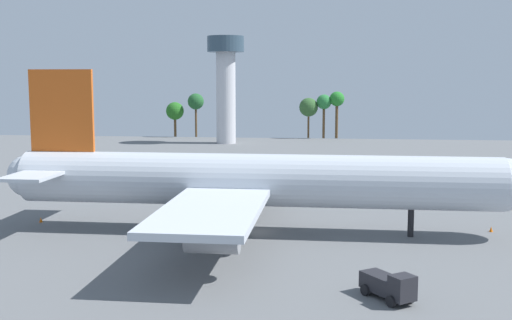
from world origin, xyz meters
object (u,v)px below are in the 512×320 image
safety_cone_nose (491,229)px  safety_cone_tail (41,220)px  cargo_airplane (254,181)px  fuel_truck (389,285)px  control_tower (226,78)px

safety_cone_nose → safety_cone_tail: safety_cone_tail is taller
safety_cone_nose → safety_cone_tail: bearing=-178.5°
cargo_airplane → safety_cone_tail: cargo_airplane is taller
fuel_truck → control_tower: size_ratio=0.17×
fuel_truck → control_tower: control_tower is taller
cargo_airplane → safety_cone_tail: bearing=175.8°
safety_cone_nose → fuel_truck: bearing=-119.4°
safety_cone_nose → safety_cone_tail: 55.16m
fuel_truck → safety_cone_nose: bearing=60.6°
control_tower → cargo_airplane: bearing=-78.8°
cargo_airplane → control_tower: size_ratio=2.04×
safety_cone_tail → cargo_airplane: bearing=-4.2°
safety_cone_nose → control_tower: (-48.48, 100.87, 18.23)m
control_tower → safety_cone_nose: bearing=-64.3°
safety_cone_tail → fuel_truck: bearing=-30.0°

